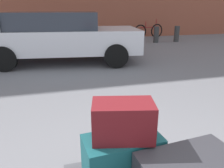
# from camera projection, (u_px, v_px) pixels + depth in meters

# --- Properties ---
(duffel_bag_teal_front_right) EXTENTS (0.59, 0.34, 0.30)m
(duffel_bag_teal_front_right) POSITION_uv_depth(u_px,v_px,m) (122.00, 155.00, 1.64)
(duffel_bag_teal_front_right) COLOR #144C51
(duffel_bag_teal_front_right) RESTS_ON luggage_cart
(duffel_bag_maroon_topmost_pile) EXTENTS (0.48, 0.34, 0.28)m
(duffel_bag_maroon_topmost_pile) POSITION_uv_depth(u_px,v_px,m) (123.00, 121.00, 1.55)
(duffel_bag_maroon_topmost_pile) COLOR maroon
(duffel_bag_maroon_topmost_pile) RESTS_ON duffel_bag_teal_front_right
(parked_car) EXTENTS (4.50, 2.37, 1.42)m
(parked_car) POSITION_uv_depth(u_px,v_px,m) (61.00, 36.00, 6.28)
(parked_car) COLOR silver
(parked_car) RESTS_ON ground_plane
(bicycle_leaning) EXTENTS (1.74, 0.40, 0.96)m
(bicycle_leaning) POSITION_uv_depth(u_px,v_px,m) (149.00, 31.00, 11.35)
(bicycle_leaning) COLOR black
(bicycle_leaning) RESTS_ON ground_plane
(bollard_kerb_near) EXTENTS (0.24, 0.24, 0.72)m
(bollard_kerb_near) POSITION_uv_depth(u_px,v_px,m) (123.00, 36.00, 9.58)
(bollard_kerb_near) COLOR #383838
(bollard_kerb_near) RESTS_ON ground_plane
(bollard_kerb_mid) EXTENTS (0.24, 0.24, 0.72)m
(bollard_kerb_mid) POSITION_uv_depth(u_px,v_px,m) (156.00, 35.00, 9.97)
(bollard_kerb_mid) COLOR #383838
(bollard_kerb_mid) RESTS_ON ground_plane
(bollard_kerb_far) EXTENTS (0.24, 0.24, 0.72)m
(bollard_kerb_far) POSITION_uv_depth(u_px,v_px,m) (177.00, 34.00, 10.22)
(bollard_kerb_far) COLOR #383838
(bollard_kerb_far) RESTS_ON ground_plane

